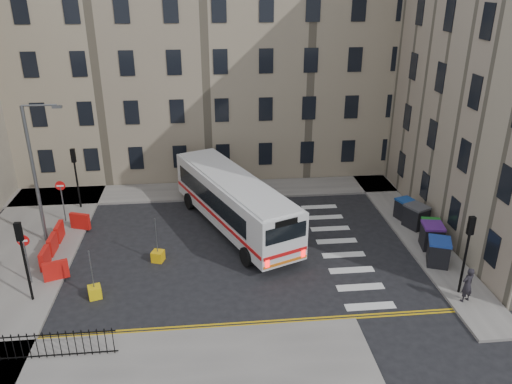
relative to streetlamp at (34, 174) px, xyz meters
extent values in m
plane|color=black|center=(13.00, -2.00, -4.34)|extent=(120.00, 120.00, 0.00)
cube|color=slate|center=(7.00, 6.60, -4.26)|extent=(36.00, 3.20, 0.15)
cube|color=slate|center=(22.00, 2.00, -4.26)|extent=(2.40, 26.00, 0.15)
cube|color=slate|center=(-1.00, -1.00, -4.26)|extent=(6.00, 22.00, 0.15)
cube|color=gray|center=(6.00, 13.50, 3.66)|extent=(38.00, 10.50, 16.00)
cylinder|color=black|center=(21.60, -7.50, -2.59)|extent=(0.12, 0.12, 3.20)
cube|color=black|center=(21.60, -7.50, -0.54)|extent=(0.28, 0.22, 0.90)
cylinder|color=black|center=(1.00, 4.50, -2.59)|extent=(0.12, 0.12, 3.20)
cube|color=black|center=(1.00, 4.50, -0.54)|extent=(0.28, 0.22, 0.90)
cylinder|color=black|center=(1.00, -6.00, -2.59)|extent=(0.12, 0.12, 3.20)
cube|color=black|center=(1.00, -6.00, -0.54)|extent=(0.28, 0.22, 0.90)
cylinder|color=#595B5E|center=(0.00, 0.00, -0.19)|extent=(0.20, 0.20, 8.00)
cube|color=#595B5E|center=(0.00, 0.00, 3.88)|extent=(0.50, 0.22, 0.14)
cylinder|color=#595B5E|center=(0.50, 2.50, -2.99)|extent=(0.08, 0.08, 2.40)
cube|color=red|center=(0.50, 2.50, -1.49)|extent=(0.60, 0.04, 0.60)
cylinder|color=#595B5E|center=(0.50, -4.50, -2.99)|extent=(0.08, 0.08, 2.40)
cube|color=red|center=(0.50, -4.50, -1.49)|extent=(0.60, 0.04, 0.60)
cube|color=red|center=(0.80, -3.00, -3.69)|extent=(0.25, 1.25, 1.00)
cube|color=red|center=(0.80, -1.50, -3.69)|extent=(0.25, 1.25, 1.00)
cube|color=red|center=(0.80, 0.00, -3.69)|extent=(0.25, 1.25, 1.00)
cube|color=red|center=(1.70, 1.30, -3.69)|extent=(1.26, 0.66, 1.00)
cube|color=red|center=(1.70, -4.30, -3.69)|extent=(1.26, 0.66, 1.00)
cube|color=black|center=(1.75, -10.20, -3.07)|extent=(7.80, 0.04, 0.04)
cube|color=black|center=(1.75, -10.20, -4.09)|extent=(7.80, 0.04, 0.04)
cube|color=silver|center=(11.08, 0.67, -2.43)|extent=(7.16, 12.11, 2.72)
cube|color=black|center=(9.60, 0.64, -2.21)|extent=(3.77, 8.86, 1.09)
cube|color=black|center=(12.13, 1.70, -2.21)|extent=(3.77, 8.86, 1.09)
cube|color=black|center=(8.75, 6.20, -2.16)|extent=(2.23, 0.99, 1.20)
cube|color=black|center=(13.41, -4.87, -1.88)|extent=(2.23, 0.99, 0.87)
cube|color=red|center=(9.81, 0.13, -3.08)|extent=(4.60, 10.87, 0.20)
cube|color=red|center=(12.35, 1.20, -3.08)|extent=(4.60, 10.87, 0.20)
cube|color=#FF0C0C|center=(12.41, -5.30, -3.36)|extent=(0.24, 0.14, 0.44)
cube|color=#FF0C0C|center=(14.42, -4.45, -3.36)|extent=(0.24, 0.14, 0.44)
cylinder|color=black|center=(8.26, 3.86, -3.79)|extent=(0.70, 1.12, 1.09)
cylinder|color=black|center=(10.77, 4.91, -3.79)|extent=(0.70, 1.12, 1.09)
cylinder|color=black|center=(11.47, -3.78, -3.79)|extent=(0.70, 1.12, 1.09)
cylinder|color=black|center=(13.98, -2.72, -3.79)|extent=(0.70, 1.12, 1.09)
cube|color=black|center=(21.67, -4.85, -3.54)|extent=(1.45, 1.54, 1.30)
cube|color=navy|center=(21.67, -4.85, -2.82)|extent=(1.52, 1.62, 0.14)
cube|color=black|center=(22.07, -3.10, -3.54)|extent=(1.28, 1.42, 1.30)
cube|color=#4C1E72|center=(22.07, -3.10, -2.82)|extent=(1.35, 1.48, 0.14)
cube|color=black|center=(22.26, -2.56, -3.58)|extent=(1.25, 1.37, 1.22)
cube|color=#1A7521|center=(22.26, -2.56, -2.90)|extent=(1.32, 1.44, 0.13)
cube|color=black|center=(22.19, -0.55, -3.54)|extent=(1.48, 1.57, 1.29)
cube|color=#3E3E41|center=(22.19, -0.55, -2.83)|extent=(1.56, 1.64, 0.13)
cube|color=black|center=(22.00, 0.62, -3.60)|extent=(1.27, 1.37, 1.17)
cube|color=navy|center=(22.00, 0.62, -2.95)|extent=(1.34, 1.44, 0.12)
imported|color=black|center=(21.54, -8.22, -3.29)|extent=(0.76, 0.62, 1.79)
cube|color=#E2A70C|center=(6.69, -2.80, -4.04)|extent=(0.76, 0.76, 0.60)
cube|color=#DEBC0D|center=(3.90, -5.92, -4.04)|extent=(0.75, 0.75, 0.60)
camera|label=1|loc=(9.63, -26.89, 9.99)|focal=35.00mm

